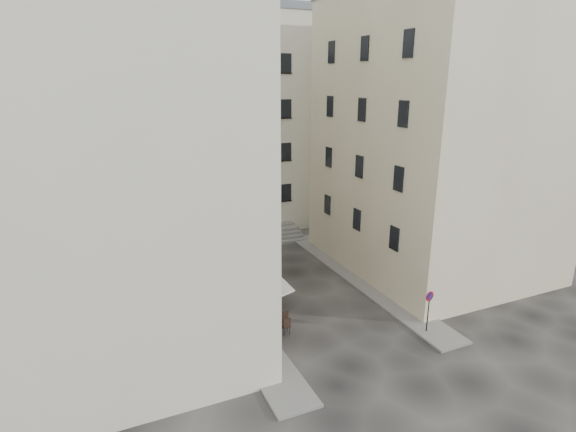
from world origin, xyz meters
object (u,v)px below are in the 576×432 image
pedestrian (260,288)px  bistro_table_b (274,321)px  bistro_table_a (277,327)px  no_parking_sign (429,304)px

pedestrian → bistro_table_b: bearing=67.6°
bistro_table_a → pedestrian: pedestrian is taller
bistro_table_a → pedestrian: 3.76m
bistro_table_a → pedestrian: (0.44, 3.70, 0.47)m
bistro_table_b → pedestrian: (0.32, 3.07, 0.45)m
no_parking_sign → bistro_table_a: no_parking_sign is taller
no_parking_sign → bistro_table_a: size_ratio=1.77×
no_parking_sign → bistro_table_b: bearing=146.5°
bistro_table_a → bistro_table_b: bearing=79.2°
bistro_table_b → no_parking_sign: bearing=-26.6°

